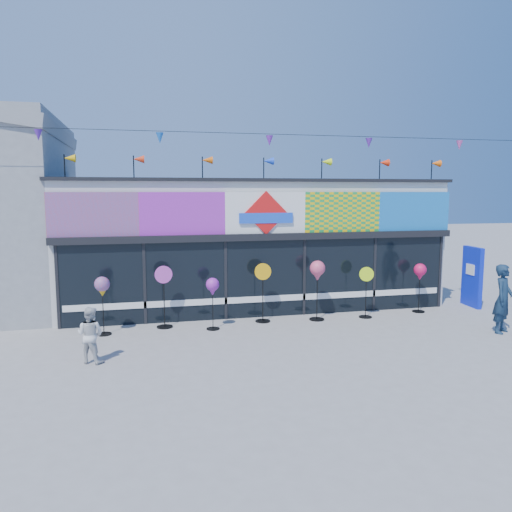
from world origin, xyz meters
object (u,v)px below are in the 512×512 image
object	(u,v)px
spinner_0	(102,288)
spinner_3	(263,291)
adult_man	(503,299)
blue_sign	(472,277)
spinner_1	(164,295)
spinner_2	(213,288)
spinner_4	(317,273)
child	(90,335)
spinner_5	(366,291)
spinner_6	(420,273)

from	to	relation	value
spinner_0	spinner_3	world-z (taller)	spinner_3
spinner_3	adult_man	xyz separation A→B (m)	(5.89, -2.52, 0.02)
blue_sign	spinner_3	xyz separation A→B (m)	(-7.08, -0.34, -0.08)
blue_sign	spinner_1	size ratio (longest dim) A/B	1.14
spinner_1	spinner_2	bearing A→B (deg)	-21.18
spinner_2	spinner_4	distance (m)	3.12
adult_man	child	distance (m)	10.39
spinner_5	spinner_6	world-z (taller)	spinner_6
spinner_2	spinner_4	bearing A→B (deg)	5.65
spinner_3	adult_man	distance (m)	6.41
spinner_0	spinner_4	world-z (taller)	spinner_4
spinner_4	blue_sign	bearing A→B (deg)	5.23
spinner_1	child	distance (m)	3.05
child	spinner_3	bearing A→B (deg)	-124.35
spinner_3	spinner_6	size ratio (longest dim) A/B	1.12
spinner_3	adult_man	world-z (taller)	adult_man
spinner_6	spinner_1	bearing A→B (deg)	-179.99
spinner_4	child	xyz separation A→B (m)	(-6.08, -2.32, -0.77)
child	spinner_4	bearing A→B (deg)	-132.37
spinner_3	spinner_2	bearing A→B (deg)	-162.82
spinner_5	spinner_2	bearing A→B (deg)	-176.98
spinner_4	child	world-z (taller)	spinner_4
blue_sign	spinner_6	world-z (taller)	blue_sign
child	spinner_6	bearing A→B (deg)	-138.48
spinner_5	adult_man	distance (m)	3.63
spinner_0	child	world-z (taller)	spinner_0
spinner_0	spinner_5	xyz separation A→B (m)	(7.45, 0.10, -0.43)
spinner_1	spinner_4	world-z (taller)	spinner_4
spinner_4	spinner_5	world-z (taller)	spinner_4
spinner_4	spinner_6	size ratio (longest dim) A/B	1.15
blue_sign	adult_man	world-z (taller)	blue_sign
spinner_3	spinner_1	bearing A→B (deg)	179.49
adult_man	spinner_3	bearing A→B (deg)	122.22
spinner_5	child	bearing A→B (deg)	-163.39
spinner_4	adult_man	size ratio (longest dim) A/B	0.96
spinner_4	spinner_5	xyz separation A→B (m)	(1.50, -0.06, -0.60)
child	blue_sign	bearing A→B (deg)	-139.58
spinner_1	child	size ratio (longest dim) A/B	1.38
spinner_4	spinner_6	xyz separation A→B (m)	(3.41, 0.19, -0.18)
spinner_2	spinner_6	xyz separation A→B (m)	(6.51, 0.49, 0.08)
spinner_3	adult_man	size ratio (longest dim) A/B	0.93
spinner_2	spinner_5	bearing A→B (deg)	3.02
spinner_4	spinner_0	bearing A→B (deg)	-178.40
spinner_5	blue_sign	bearing A→B (deg)	8.07
blue_sign	spinner_4	world-z (taller)	blue_sign
spinner_2	adult_man	bearing A→B (deg)	-15.51
spinner_3	spinner_4	size ratio (longest dim) A/B	0.97
spinner_0	spinner_4	xyz separation A→B (m)	(5.95, 0.17, 0.17)
blue_sign	spinner_1	world-z (taller)	blue_sign
spinner_5	spinner_6	size ratio (longest dim) A/B	1.00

